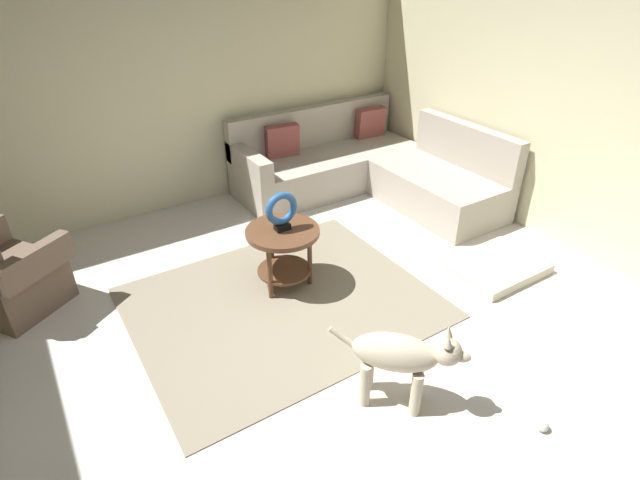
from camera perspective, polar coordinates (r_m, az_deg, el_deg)
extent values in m
cube|color=silver|center=(3.60, -0.91, -14.43)|extent=(6.00, 6.00, 0.10)
cube|color=beige|center=(5.40, -18.50, 16.88)|extent=(6.00, 0.12, 2.70)
cube|color=beige|center=(4.92, 30.32, 13.10)|extent=(0.12, 6.00, 2.70)
cube|color=gray|center=(4.08, -4.34, -7.16)|extent=(2.30, 1.90, 0.01)
cube|color=#B2A899|center=(5.96, 1.01, 8.05)|extent=(2.20, 0.85, 0.42)
cube|color=#B2A899|center=(6.09, -0.84, 12.96)|extent=(2.20, 0.14, 0.46)
cube|color=#B2A899|center=(5.57, 13.33, 5.53)|extent=(0.85, 1.40, 0.42)
cube|color=#B2A899|center=(5.66, 16.47, 10.31)|extent=(0.14, 1.40, 0.46)
cube|color=#B2A899|center=(5.38, -8.16, 8.86)|extent=(0.16, 0.85, 0.22)
cube|color=#994C47|center=(6.40, 5.76, 13.14)|extent=(0.39, 0.17, 0.39)
cube|color=#994C47|center=(5.75, -4.34, 11.15)|extent=(0.40, 0.19, 0.39)
cube|color=brown|center=(4.60, -31.55, -4.46)|extent=(0.83, 0.83, 0.40)
cube|color=brown|center=(4.19, -29.75, -2.20)|extent=(0.55, 0.42, 0.22)
cylinder|color=brown|center=(4.01, -4.31, 0.96)|extent=(0.60, 0.60, 0.04)
cylinder|color=brown|center=(4.20, -4.12, -3.43)|extent=(0.45, 0.45, 0.02)
cylinder|color=brown|center=(4.31, -5.56, -0.96)|extent=(0.04, 0.04, 0.50)
cylinder|color=brown|center=(4.00, -5.76, -3.77)|extent=(0.04, 0.04, 0.50)
cylinder|color=brown|center=(4.15, -1.18, -2.21)|extent=(0.04, 0.04, 0.50)
cube|color=black|center=(3.99, -4.33, 1.52)|extent=(0.12, 0.08, 0.05)
torus|color=#265999|center=(3.91, -4.43, 3.61)|extent=(0.28, 0.06, 0.28)
cube|color=beige|center=(4.69, 19.56, -2.90)|extent=(0.80, 0.60, 0.09)
cylinder|color=beige|center=(3.30, 11.12, -15.19)|extent=(0.07, 0.07, 0.32)
cylinder|color=beige|center=(3.21, 10.93, -16.96)|extent=(0.07, 0.07, 0.32)
cylinder|color=beige|center=(3.31, 5.58, -14.48)|extent=(0.07, 0.07, 0.32)
cylinder|color=beige|center=(3.22, 5.18, -16.20)|extent=(0.07, 0.07, 0.32)
ellipsoid|color=beige|center=(3.09, 8.54, -12.58)|extent=(0.52, 0.53, 0.24)
sphere|color=beige|center=(3.04, 14.38, -12.26)|extent=(0.17, 0.17, 0.17)
ellipsoid|color=beige|center=(3.06, 15.79, -12.69)|extent=(0.13, 0.14, 0.07)
cone|color=beige|center=(3.00, 14.49, -10.05)|extent=(0.06, 0.06, 0.07)
cone|color=beige|center=(2.93, 14.45, -11.18)|extent=(0.06, 0.06, 0.07)
cylinder|color=beige|center=(3.08, 2.76, -11.22)|extent=(0.16, 0.17, 0.16)
sphere|color=silver|center=(3.43, 24.13, -18.84)|extent=(0.07, 0.07, 0.07)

